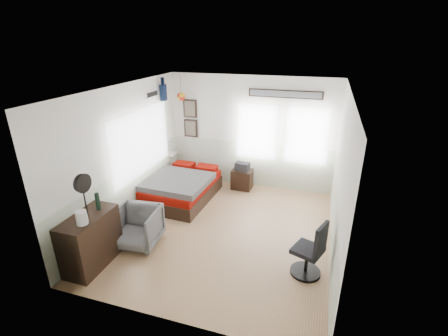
{
  "coord_description": "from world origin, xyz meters",
  "views": [
    {
      "loc": [
        1.63,
        -5.12,
        3.52
      ],
      "look_at": [
        -0.1,
        0.4,
        1.15
      ],
      "focal_mm": 26.0,
      "sensor_mm": 36.0,
      "label": 1
    }
  ],
  "objects_px": {
    "bed": "(182,188)",
    "nightstand": "(242,179)",
    "dresser": "(91,240)",
    "task_chair": "(311,254)",
    "armchair": "(137,227)"
  },
  "relations": [
    {
      "from": "bed",
      "to": "dresser",
      "type": "xyz_separation_m",
      "value": [
        -0.44,
        -2.56,
        0.17
      ]
    },
    {
      "from": "armchair",
      "to": "nightstand",
      "type": "relative_size",
      "value": 1.6
    },
    {
      "from": "bed",
      "to": "dresser",
      "type": "relative_size",
      "value": 1.89
    },
    {
      "from": "armchair",
      "to": "task_chair",
      "type": "height_order",
      "value": "task_chair"
    },
    {
      "from": "task_chair",
      "to": "bed",
      "type": "bearing_deg",
      "value": 170.55
    },
    {
      "from": "dresser",
      "to": "task_chair",
      "type": "height_order",
      "value": "task_chair"
    },
    {
      "from": "armchair",
      "to": "dresser",
      "type": "bearing_deg",
      "value": -125.5
    },
    {
      "from": "bed",
      "to": "nightstand",
      "type": "relative_size",
      "value": 3.92
    },
    {
      "from": "bed",
      "to": "armchair",
      "type": "height_order",
      "value": "armchair"
    },
    {
      "from": "bed",
      "to": "dresser",
      "type": "distance_m",
      "value": 2.6
    },
    {
      "from": "dresser",
      "to": "nightstand",
      "type": "height_order",
      "value": "dresser"
    },
    {
      "from": "dresser",
      "to": "nightstand",
      "type": "relative_size",
      "value": 2.07
    },
    {
      "from": "dresser",
      "to": "task_chair",
      "type": "xyz_separation_m",
      "value": [
        3.41,
        0.78,
        -0.06
      ]
    },
    {
      "from": "nightstand",
      "to": "dresser",
      "type": "bearing_deg",
      "value": -112.93
    },
    {
      "from": "dresser",
      "to": "task_chair",
      "type": "relative_size",
      "value": 1.05
    }
  ]
}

